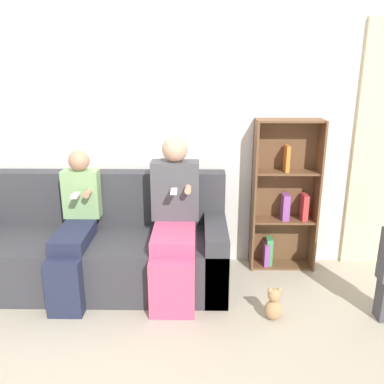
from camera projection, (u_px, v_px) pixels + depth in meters
name	position (u px, v px, depth m)	size (l,w,h in m)	color
ground_plane	(130.00, 315.00, 3.00)	(14.00, 14.00, 0.00)	#B2A893
back_wall	(141.00, 124.00, 3.53)	(10.00, 0.06, 2.55)	silver
couch	(96.00, 248.00, 3.41)	(2.18, 0.82, 0.89)	#38383D
adult_seated	(174.00, 216.00, 3.18)	(0.39, 0.76, 1.23)	#DB4C75
child_seated	(75.00, 226.00, 3.18)	(0.30, 0.76, 1.11)	#232842
bookshelf	(283.00, 200.00, 3.59)	(0.57, 0.23, 1.34)	brown
teddy_bear	(274.00, 305.00, 2.92)	(0.13, 0.11, 0.26)	tan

